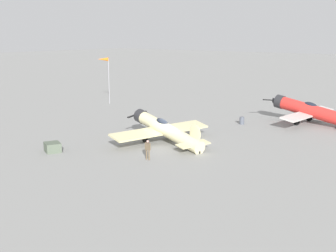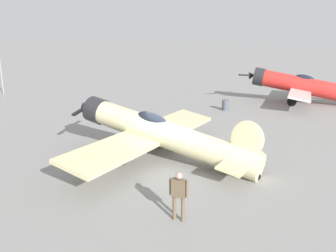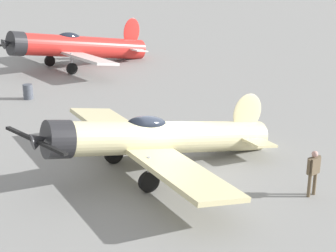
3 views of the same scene
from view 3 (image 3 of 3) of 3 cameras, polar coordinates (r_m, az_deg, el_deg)
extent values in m
plane|color=gray|center=(21.57, 0.00, -4.52)|extent=(400.00, 400.00, 0.00)
cylinder|color=beige|center=(21.08, 0.00, -1.23)|extent=(9.53, 3.53, 2.83)
cylinder|color=#232326|center=(19.11, -11.80, -1.42)|extent=(1.42, 1.62, 1.52)
cone|color=#232326|center=(18.90, -13.69, -1.44)|extent=(0.76, 0.72, 0.66)
cube|color=black|center=(18.86, -14.12, -1.52)|extent=(0.51, 3.31, 0.31)
ellipsoid|color=black|center=(20.41, -2.29, 0.17)|extent=(1.92, 1.17, 0.95)
cube|color=#C6BC89|center=(20.63, -2.72, -2.20)|extent=(4.59, 11.10, 0.51)
ellipsoid|color=beige|center=(23.06, 8.55, 1.47)|extent=(1.73, 0.54, 1.88)
cube|color=#C6BC89|center=(23.26, 8.04, -0.92)|extent=(1.88, 3.56, 0.28)
cylinder|color=#999BA0|center=(19.23, -2.09, -4.69)|extent=(0.14, 0.14, 0.98)
cylinder|color=black|center=(19.43, -2.07, -6.02)|extent=(0.82, 0.39, 0.80)
cylinder|color=#999BA0|center=(21.80, -5.90, -1.84)|extent=(0.14, 0.14, 0.98)
cylinder|color=black|center=(21.98, -5.85, -3.03)|extent=(0.82, 0.39, 0.80)
cylinder|color=black|center=(23.93, 9.43, -1.99)|extent=(0.30, 0.16, 0.28)
cylinder|color=red|center=(39.67, -9.18, 8.43)|extent=(10.69, 2.40, 3.16)
cylinder|color=#232326|center=(37.31, -16.02, 8.53)|extent=(1.28, 1.74, 1.77)
cone|color=#232326|center=(37.05, -16.96, 8.54)|extent=(0.71, 0.74, 0.77)
cube|color=black|center=(37.00, -17.17, 8.50)|extent=(2.07, 2.58, 0.39)
ellipsoid|color=black|center=(39.03, -10.59, 9.40)|extent=(1.84, 0.90, 0.94)
cube|color=#BCB7B2|center=(39.11, -10.77, 7.86)|extent=(2.63, 10.90, 0.45)
ellipsoid|color=red|center=(41.89, -3.95, 10.10)|extent=(1.82, 0.27, 2.33)
cube|color=#BCB7B2|center=(41.99, -4.14, 8.39)|extent=(1.38, 3.48, 0.27)
cylinder|color=#999BA0|center=(37.44, -10.36, 6.92)|extent=(0.14, 0.14, 1.11)
cylinder|color=black|center=(37.56, -10.31, 6.10)|extent=(0.81, 0.27, 0.80)
cylinder|color=#999BA0|center=(40.34, -12.68, 7.63)|extent=(0.14, 0.14, 1.11)
cylinder|color=black|center=(40.44, -12.63, 6.87)|extent=(0.81, 0.27, 0.80)
cylinder|color=black|center=(42.61, -3.19, 7.55)|extent=(0.29, 0.12, 0.28)
cylinder|color=brown|center=(19.69, 14.98, -6.24)|extent=(0.13, 0.13, 0.87)
cylinder|color=brown|center=(19.92, 15.52, -5.98)|extent=(0.13, 0.13, 0.87)
cube|color=brown|center=(19.51, 15.44, -4.13)|extent=(0.49, 0.28, 0.62)
sphere|color=tan|center=(19.34, 15.55, -2.93)|extent=(0.23, 0.23, 0.23)
cylinder|color=brown|center=(19.28, 14.93, -4.30)|extent=(0.09, 0.09, 0.58)
cylinder|color=brown|center=(19.72, 15.95, -3.86)|extent=(0.09, 0.09, 0.58)
cylinder|color=#474C56|center=(32.02, -14.86, 3.60)|extent=(0.57, 0.57, 0.87)
torus|color=#474C56|center=(31.98, -14.88, 3.90)|extent=(0.60, 0.60, 0.04)
torus|color=#474C56|center=(32.07, -14.83, 3.29)|extent=(0.60, 0.60, 0.04)
camera|label=1|loc=(43.54, 73.32, 8.45)|focal=46.97mm
camera|label=2|loc=(18.65, 49.99, 4.40)|focal=37.21mm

